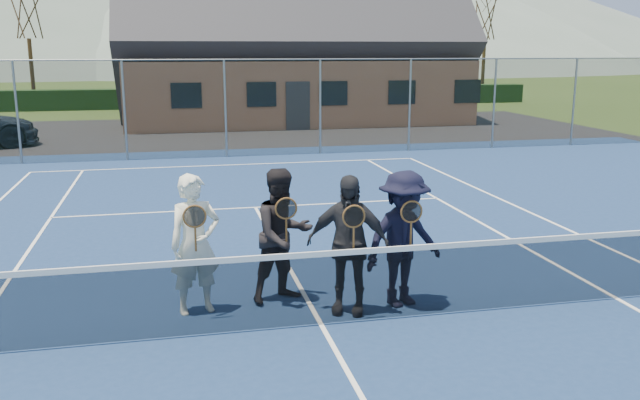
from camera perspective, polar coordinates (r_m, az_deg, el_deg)
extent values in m
plane|color=#304719|center=(27.85, -9.00, 5.64)|extent=(220.00, 220.00, 0.00)
cube|color=navy|center=(8.47, 0.08, -10.53)|extent=(30.00, 30.00, 0.02)
cube|color=black|center=(27.89, -17.25, 5.25)|extent=(40.00, 12.00, 0.01)
cube|color=black|center=(39.73, -10.17, 8.47)|extent=(40.00, 1.20, 1.10)
cone|color=slate|center=(117.28, 16.89, 13.96)|extent=(90.00, 90.00, 14.00)
cube|color=white|center=(19.83, -7.46, 2.95)|extent=(10.97, 0.06, 0.01)
cube|color=white|center=(10.13, 23.66, -7.58)|extent=(0.06, 23.77, 0.01)
cube|color=white|center=(14.48, -5.46, -0.63)|extent=(8.23, 0.06, 0.01)
cube|color=white|center=(8.46, 0.08, -10.43)|extent=(0.06, 12.80, 0.01)
cube|color=black|center=(8.29, 0.08, -7.54)|extent=(11.60, 0.02, 0.88)
cube|color=white|center=(8.15, 0.08, -4.57)|extent=(11.60, 0.03, 0.07)
cylinder|color=slate|center=(21.61, -24.15, 6.69)|extent=(0.07, 0.07, 3.00)
cylinder|color=slate|center=(21.21, -16.14, 7.21)|extent=(0.07, 0.07, 3.00)
cylinder|color=slate|center=(21.24, -7.97, 7.59)|extent=(0.07, 0.07, 3.00)
cylinder|color=slate|center=(21.69, 0.02, 7.81)|extent=(0.07, 0.07, 3.00)
cylinder|color=slate|center=(22.53, 7.56, 7.89)|extent=(0.07, 0.07, 3.00)
cylinder|color=slate|center=(23.72, 14.45, 7.84)|extent=(0.07, 0.07, 3.00)
cylinder|color=slate|center=(25.22, 20.60, 7.70)|extent=(0.07, 0.07, 3.00)
cube|color=black|center=(21.24, -7.97, 7.59)|extent=(30.00, 0.03, 3.00)
cylinder|color=slate|center=(21.16, -8.10, 11.64)|extent=(30.00, 0.04, 0.04)
cube|color=#9E6B4C|center=(32.16, -2.34, 9.22)|extent=(15.00, 8.00, 2.80)
cube|color=#2D2D33|center=(28.16, -1.87, 7.91)|extent=(1.00, 0.06, 2.00)
cube|color=black|center=(27.64, -11.19, 8.63)|extent=(1.20, 0.06, 1.00)
cube|color=black|center=(27.88, -4.95, 8.86)|extent=(1.20, 0.06, 1.00)
cube|color=black|center=(28.44, 1.13, 8.97)|extent=(1.20, 0.06, 1.00)
cube|color=black|center=(29.29, 6.91, 8.99)|extent=(1.20, 0.06, 1.00)
cube|color=black|center=(30.41, 12.32, 8.93)|extent=(1.20, 0.06, 1.00)
cylinder|color=#382314|center=(41.27, -23.08, 9.73)|extent=(0.22, 0.22, 3.85)
cylinder|color=#352413|center=(40.79, -7.46, 10.60)|extent=(0.22, 0.22, 3.85)
cylinder|color=#341E13|center=(42.87, 6.21, 10.73)|extent=(0.22, 0.22, 3.85)
cylinder|color=#332412|center=(45.14, 13.57, 10.55)|extent=(0.22, 0.22, 3.85)
imported|color=white|center=(8.72, -10.47, -3.69)|extent=(0.74, 0.58, 1.80)
torus|color=brown|center=(8.35, -10.52, -1.37)|extent=(0.29, 0.02, 0.29)
cylinder|color=black|center=(8.35, -10.52, -1.37)|extent=(0.25, 0.00, 0.25)
cylinder|color=brown|center=(8.42, -10.44, -3.22)|extent=(0.03, 0.03, 0.32)
imported|color=black|center=(8.99, -3.13, -2.99)|extent=(1.06, 0.95, 1.80)
torus|color=brown|center=(8.63, -2.87, -0.71)|extent=(0.29, 0.02, 0.29)
cylinder|color=black|center=(8.63, -2.87, -0.71)|extent=(0.25, 0.00, 0.25)
cylinder|color=brown|center=(8.70, -2.85, -2.51)|extent=(0.03, 0.03, 0.32)
imported|color=#232428|center=(8.58, 2.36, -3.75)|extent=(1.14, 0.82, 1.80)
torus|color=brown|center=(8.22, 2.87, -1.40)|extent=(0.29, 0.02, 0.29)
cylinder|color=black|center=(8.22, 2.87, -1.40)|extent=(0.25, 0.00, 0.25)
cylinder|color=brown|center=(8.29, 2.85, -3.27)|extent=(0.03, 0.03, 0.32)
imported|color=black|center=(8.88, 7.03, -3.28)|extent=(1.31, 1.00, 1.80)
torus|color=brown|center=(8.52, 7.71, -0.99)|extent=(0.29, 0.02, 0.29)
cylinder|color=black|center=(8.52, 7.71, -0.99)|extent=(0.25, 0.00, 0.25)
cylinder|color=brown|center=(8.59, 7.66, -2.80)|extent=(0.03, 0.03, 0.32)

